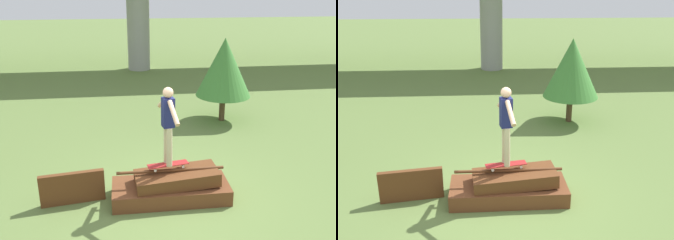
# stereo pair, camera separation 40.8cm
# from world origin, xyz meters

# --- Properties ---
(ground_plane) EXTENTS (80.00, 80.00, 0.00)m
(ground_plane) POSITION_xyz_m (0.00, 0.00, 0.00)
(ground_plane) COLOR olive
(scrap_pile) EXTENTS (2.37, 0.96, 0.67)m
(scrap_pile) POSITION_xyz_m (0.04, -0.00, 0.26)
(scrap_pile) COLOR brown
(scrap_pile) RESTS_ON ground_plane
(scrap_plank_loose) EXTENTS (1.27, 0.29, 0.67)m
(scrap_plank_loose) POSITION_xyz_m (-1.96, 0.07, 0.33)
(scrap_plank_loose) COLOR #5B3319
(scrap_plank_loose) RESTS_ON ground_plane
(skateboard) EXTENTS (0.85, 0.34, 0.09)m
(skateboard) POSITION_xyz_m (-0.05, 0.05, 0.74)
(skateboard) COLOR maroon
(skateboard) RESTS_ON scrap_pile
(skater) EXTENTS (0.30, 1.21, 1.59)m
(skater) POSITION_xyz_m (-0.05, 0.05, 1.68)
(skater) COLOR #C6B78E
(skater) RESTS_ON skateboard
(tree_behind_left) EXTENTS (1.71, 1.71, 2.62)m
(tree_behind_left) POSITION_xyz_m (2.23, 4.39, 1.72)
(tree_behind_left) COLOR #4C3823
(tree_behind_left) RESTS_ON ground_plane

